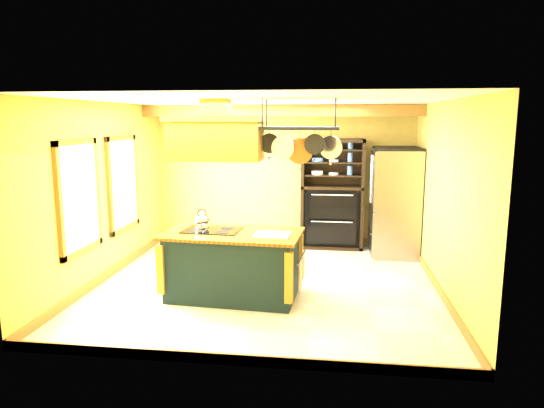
% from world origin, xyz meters
% --- Properties ---
extents(floor, '(5.00, 5.00, 0.00)m').
position_xyz_m(floor, '(0.00, 0.00, 0.00)').
color(floor, beige).
rests_on(floor, ground).
extents(ceiling, '(5.00, 5.00, 0.00)m').
position_xyz_m(ceiling, '(0.00, 0.00, 2.70)').
color(ceiling, white).
rests_on(ceiling, wall_back).
extents(wall_back, '(5.00, 0.02, 2.70)m').
position_xyz_m(wall_back, '(0.00, 2.50, 1.35)').
color(wall_back, gold).
rests_on(wall_back, floor).
extents(wall_front, '(5.00, 0.02, 2.70)m').
position_xyz_m(wall_front, '(0.00, -2.50, 1.35)').
color(wall_front, gold).
rests_on(wall_front, floor).
extents(wall_left, '(0.02, 5.00, 2.70)m').
position_xyz_m(wall_left, '(-2.50, 0.00, 1.35)').
color(wall_left, gold).
rests_on(wall_left, floor).
extents(wall_right, '(0.02, 5.00, 2.70)m').
position_xyz_m(wall_right, '(2.50, 0.00, 1.35)').
color(wall_right, gold).
rests_on(wall_right, floor).
extents(ceiling_beam, '(5.00, 0.15, 0.20)m').
position_xyz_m(ceiling_beam, '(0.00, 1.70, 2.59)').
color(ceiling_beam, brown).
rests_on(ceiling_beam, ceiling).
extents(window_near, '(0.06, 1.06, 1.56)m').
position_xyz_m(window_near, '(-2.47, -0.80, 1.40)').
color(window_near, brown).
rests_on(window_near, wall_left).
extents(window_far, '(0.06, 1.06, 1.56)m').
position_xyz_m(window_far, '(-2.47, 0.60, 1.40)').
color(window_far, brown).
rests_on(window_far, wall_left).
extents(kitchen_island, '(1.93, 1.16, 1.11)m').
position_xyz_m(kitchen_island, '(-0.39, -0.60, 0.47)').
color(kitchen_island, black).
rests_on(kitchen_island, floor).
extents(range_hood, '(1.28, 0.72, 0.80)m').
position_xyz_m(range_hood, '(-0.59, -0.60, 2.23)').
color(range_hood, gold).
rests_on(range_hood, ceiling).
extents(pot_rack, '(1.10, 0.51, 0.85)m').
position_xyz_m(pot_rack, '(0.52, -0.59, 2.22)').
color(pot_rack, black).
rests_on(pot_rack, ceiling).
extents(refrigerator, '(0.83, 0.98, 1.91)m').
position_xyz_m(refrigerator, '(2.07, 1.90, 0.93)').
color(refrigerator, gray).
rests_on(refrigerator, floor).
extents(hutch, '(1.18, 0.54, 2.08)m').
position_xyz_m(hutch, '(0.95, 2.27, 0.82)').
color(hutch, black).
rests_on(hutch, floor).
extents(floor_register, '(0.30, 0.21, 0.01)m').
position_xyz_m(floor_register, '(-1.18, -0.29, 0.01)').
color(floor_register, black).
rests_on(floor_register, floor).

